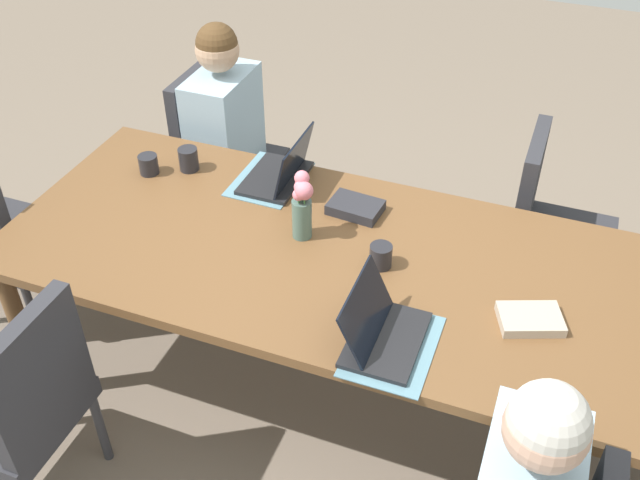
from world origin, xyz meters
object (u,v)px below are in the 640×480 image
Objects in this scene: flower_vase at (302,203)px; book_blue_cover at (355,207)px; chair_far_right_far at (20,402)px; book_red_cover at (530,319)px; chair_near_left_near at (219,150)px; chair_near_right_near at (549,222)px; coffee_mug_near_right at (381,256)px; dining_table at (320,265)px; laptop_far_left_mid at (380,331)px; person_near_left_near at (227,154)px; laptop_near_left_near at (281,172)px; coffee_mug_near_left at (189,159)px; coffee_mug_centre_left at (149,164)px.

flower_vase is 0.28m from book_blue_cover.
book_red_cover is at bearing -155.28° from chair_far_right_far.
book_blue_cover is at bearing -122.24° from flower_vase.
chair_near_left_near is 1.64m from chair_near_right_near.
coffee_mug_near_right is at bearing 129.28° from book_blue_cover.
chair_near_left_near reaches higher than dining_table.
chair_near_right_near is at bearing -109.72° from laptop_far_left_mid.
person_near_left_near is at bearing -27.11° from book_blue_cover.
book_blue_cover is (-0.13, -0.21, -0.13)m from flower_vase.
chair_near_left_near is at bearing -52.05° from book_red_cover.
person_near_left_near is at bearing -41.98° from laptop_near_left_near.
laptop_near_left_near is 0.65m from coffee_mug_near_right.
laptop_far_left_mid is 0.50m from book_red_cover.
person_near_left_near reaches higher than chair_near_right_near.
laptop_far_left_mid is at bearing 134.48° from person_near_left_near.
laptop_near_left_near is at bearing -172.60° from coffee_mug_near_left.
coffee_mug_near_left is at bearing 7.40° from laptop_near_left_near.
chair_far_right_far is at bearing 91.40° from person_near_left_near.
person_near_left_near reaches higher than coffee_mug_centre_left.
chair_near_right_near is at bearing 179.13° from chair_near_left_near.
chair_near_left_near is 9.16× the size of coffee_mug_near_left.
laptop_far_left_mid is at bearing 106.77° from coffee_mug_near_right.
person_near_left_near is 5.97× the size of book_blue_cover.
chair_near_left_near reaches higher than book_red_cover.
laptop_near_left_near is (0.31, -0.36, 0.11)m from dining_table.
laptop_near_left_near is 0.36m from book_blue_cover.
coffee_mug_near_left is at bearing 100.79° from person_near_left_near.
book_red_cover is at bearing 149.43° from chair_near_left_near.
chair_near_right_near is at bearing -132.74° from chair_far_right_far.
book_red_cover is (-0.86, 0.16, -0.13)m from flower_vase.
book_red_cover is (-1.64, 0.97, 0.28)m from chair_near_left_near.
coffee_mug_near_right reaches higher than book_red_cover.
dining_table is 0.78m from book_red_cover.
laptop_near_left_near is 3.90× the size of coffee_mug_centre_left.
coffee_mug_near_left is (-0.05, -1.12, 0.31)m from chair_far_right_far.
book_red_cover reaches higher than dining_table.
dining_table is at bearing 156.18° from coffee_mug_near_left.
dining_table is at bearing -29.14° from book_red_cover.
laptop_near_left_near reaches higher than laptop_far_left_mid.
book_red_cover is at bearing 169.15° from coffee_mug_near_right.
book_red_cover is at bearing 164.25° from coffee_mug_near_left.
chair_far_right_far reaches higher than coffee_mug_near_left.
coffee_mug_near_left is 0.49× the size of book_red_cover.
coffee_mug_near_left is (0.40, 0.05, 0.00)m from laptop_near_left_near.
book_red_cover is (-1.61, 0.33, -0.02)m from coffee_mug_centre_left.
laptop_near_left_near reaches higher than coffee_mug_near_left.
coffee_mug_near_right is 1.05× the size of coffee_mug_centre_left.
flower_vase is 0.84× the size of laptop_far_left_mid.
chair_far_right_far is at bearing 52.27° from flower_vase.
laptop_near_left_near is at bearing -111.14° from chair_far_right_far.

